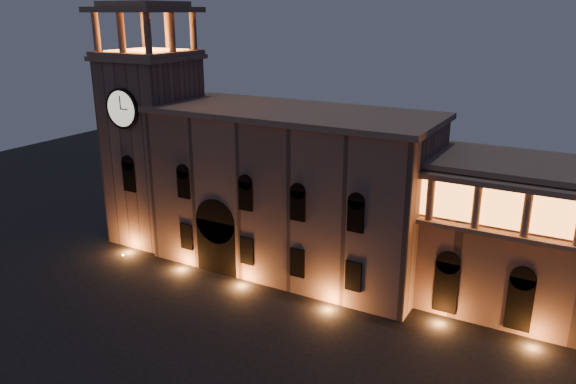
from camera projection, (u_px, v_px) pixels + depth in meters
name	position (u px, v px, depth m)	size (l,w,h in m)	color
ground	(180.00, 373.00, 44.48)	(160.00, 160.00, 0.00)	black
government_building	(291.00, 190.00, 60.95)	(30.80, 12.80, 17.60)	#7D5F51
clock_tower	(154.00, 140.00, 67.61)	(9.80, 9.80, 32.40)	#7D5F51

